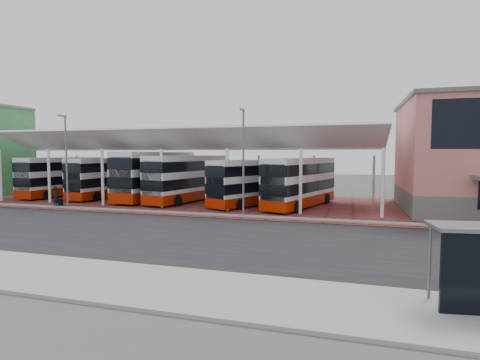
{
  "coord_description": "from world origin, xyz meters",
  "views": [
    {
      "loc": [
        9.67,
        -20.62,
        4.76
      ],
      "look_at": [
        1.57,
        6.86,
        2.76
      ],
      "focal_mm": 28.0,
      "sensor_mm": 36.0,
      "label": 1
    }
  ],
  "objects_px": {
    "bus_2": "(157,176)",
    "bus_5": "(301,183)",
    "bus_1": "(109,178)",
    "bus_3": "(189,179)",
    "bus_0": "(63,177)",
    "bus_4": "(253,183)",
    "pedestrian": "(56,197)"
  },
  "relations": [
    {
      "from": "bus_3",
      "to": "bus_4",
      "type": "xyz_separation_m",
      "value": [
        6.82,
        -0.78,
        -0.19
      ]
    },
    {
      "from": "bus_4",
      "to": "bus_2",
      "type": "bearing_deg",
      "value": -162.94
    },
    {
      "from": "bus_2",
      "to": "bus_5",
      "type": "distance_m",
      "value": 15.19
    },
    {
      "from": "bus_0",
      "to": "pedestrian",
      "type": "xyz_separation_m",
      "value": [
        5.97,
        -7.61,
        -1.22
      ]
    },
    {
      "from": "bus_0",
      "to": "bus_3",
      "type": "relative_size",
      "value": 0.94
    },
    {
      "from": "bus_0",
      "to": "pedestrian",
      "type": "height_order",
      "value": "bus_0"
    },
    {
      "from": "bus_0",
      "to": "bus_4",
      "type": "distance_m",
      "value": 22.44
    },
    {
      "from": "bus_0",
      "to": "bus_1",
      "type": "bearing_deg",
      "value": 6.25
    },
    {
      "from": "bus_5",
      "to": "pedestrian",
      "type": "bearing_deg",
      "value": -146.0
    },
    {
      "from": "bus_5",
      "to": "bus_3",
      "type": "bearing_deg",
      "value": -167.05
    },
    {
      "from": "bus_4",
      "to": "bus_0",
      "type": "bearing_deg",
      "value": -158.53
    },
    {
      "from": "bus_1",
      "to": "pedestrian",
      "type": "distance_m",
      "value": 7.89
    },
    {
      "from": "bus_2",
      "to": "bus_5",
      "type": "bearing_deg",
      "value": -1.68
    },
    {
      "from": "bus_0",
      "to": "pedestrian",
      "type": "relative_size",
      "value": 5.77
    },
    {
      "from": "bus_3",
      "to": "bus_2",
      "type": "bearing_deg",
      "value": -178.34
    },
    {
      "from": "bus_1",
      "to": "bus_4",
      "type": "xyz_separation_m",
      "value": [
        16.51,
        -1.48,
        -0.05
      ]
    },
    {
      "from": "bus_2",
      "to": "pedestrian",
      "type": "relative_size",
      "value": 6.55
    },
    {
      "from": "bus_3",
      "to": "bus_4",
      "type": "distance_m",
      "value": 6.87
    },
    {
      "from": "bus_4",
      "to": "pedestrian",
      "type": "relative_size",
      "value": 5.51
    },
    {
      "from": "bus_0",
      "to": "bus_2",
      "type": "xyz_separation_m",
      "value": [
        11.66,
        0.16,
        0.29
      ]
    },
    {
      "from": "bus_1",
      "to": "bus_2",
      "type": "distance_m",
      "value": 5.78
    },
    {
      "from": "bus_2",
      "to": "pedestrian",
      "type": "distance_m",
      "value": 9.75
    },
    {
      "from": "bus_3",
      "to": "pedestrian",
      "type": "xyz_separation_m",
      "value": [
        -9.6,
        -7.1,
        -1.33
      ]
    },
    {
      "from": "bus_1",
      "to": "bus_3",
      "type": "xyz_separation_m",
      "value": [
        9.69,
        -0.7,
        0.13
      ]
    },
    {
      "from": "pedestrian",
      "to": "bus_3",
      "type": "bearing_deg",
      "value": -69.12
    },
    {
      "from": "bus_0",
      "to": "bus_2",
      "type": "bearing_deg",
      "value": 5.2
    },
    {
      "from": "bus_1",
      "to": "bus_2",
      "type": "xyz_separation_m",
      "value": [
        5.77,
        -0.03,
        0.31
      ]
    },
    {
      "from": "bus_0",
      "to": "bus_2",
      "type": "relative_size",
      "value": 0.88
    },
    {
      "from": "bus_1",
      "to": "bus_3",
      "type": "height_order",
      "value": "bus_3"
    },
    {
      "from": "bus_3",
      "to": "bus_4",
      "type": "height_order",
      "value": "bus_3"
    },
    {
      "from": "bus_0",
      "to": "bus_3",
      "type": "height_order",
      "value": "bus_3"
    },
    {
      "from": "bus_2",
      "to": "bus_4",
      "type": "height_order",
      "value": "bus_2"
    }
  ]
}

